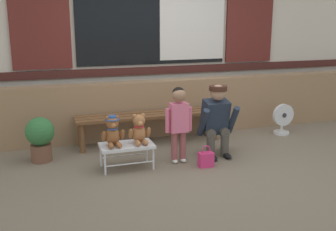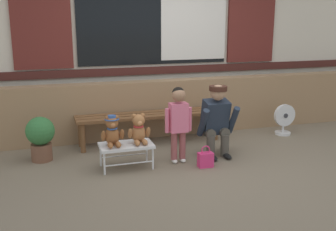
{
  "view_description": "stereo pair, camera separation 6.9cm",
  "coord_description": "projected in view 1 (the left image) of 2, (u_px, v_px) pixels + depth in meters",
  "views": [
    {
      "loc": [
        -1.78,
        -4.36,
        1.79
      ],
      "look_at": [
        -0.21,
        0.44,
        0.55
      ],
      "focal_mm": 43.3,
      "sensor_mm": 36.0,
      "label": 1
    },
    {
      "loc": [
        -1.72,
        -4.38,
        1.79
      ],
      "look_at": [
        -0.21,
        0.44,
        0.55
      ],
      "focal_mm": 43.3,
      "sensor_mm": 36.0,
      "label": 2
    }
  ],
  "objects": [
    {
      "name": "potted_plant",
      "position": [
        40.0,
        137.0,
        5.08
      ],
      "size": [
        0.36,
        0.36,
        0.57
      ],
      "color": "brown",
      "rests_on": "ground"
    },
    {
      "name": "child_standing",
      "position": [
        179.0,
        116.0,
        4.98
      ],
      "size": [
        0.35,
        0.18,
        0.96
      ],
      "color": "#994C4C",
      "rests_on": "ground"
    },
    {
      "name": "teddy_bear_with_hat",
      "position": [
        113.0,
        131.0,
        4.76
      ],
      "size": [
        0.28,
        0.27,
        0.36
      ],
      "color": "#93562D",
      "rests_on": "small_display_bench"
    },
    {
      "name": "shop_facade",
      "position": [
        151.0,
        23.0,
        6.38
      ],
      "size": [
        8.27,
        0.26,
        3.33
      ],
      "color": "beige",
      "rests_on": "ground"
    },
    {
      "name": "adult_crouching",
      "position": [
        216.0,
        120.0,
        5.26
      ],
      "size": [
        0.5,
        0.49,
        0.95
      ],
      "color": "#4C473D",
      "rests_on": "ground"
    },
    {
      "name": "handbag_on_ground",
      "position": [
        206.0,
        159.0,
        4.93
      ],
      "size": [
        0.18,
        0.11,
        0.27
      ],
      "color": "#E53370",
      "rests_on": "ground"
    },
    {
      "name": "wooden_bench_long",
      "position": [
        149.0,
        118.0,
        5.79
      ],
      "size": [
        2.1,
        0.4,
        0.44
      ],
      "color": "brown",
      "rests_on": "ground"
    },
    {
      "name": "floor_fan",
      "position": [
        283.0,
        119.0,
        6.27
      ],
      "size": [
        0.34,
        0.24,
        0.48
      ],
      "color": "silver",
      "rests_on": "ground"
    },
    {
      "name": "ground_plane",
      "position": [
        195.0,
        166.0,
        4.99
      ],
      "size": [
        60.0,
        60.0,
        0.0
      ],
      "primitive_type": "plane",
      "color": "#756651"
    },
    {
      "name": "teddy_bear_plain",
      "position": [
        139.0,
        130.0,
        4.86
      ],
      "size": [
        0.28,
        0.26,
        0.36
      ],
      "color": "#A86B3D",
      "rests_on": "small_display_bench"
    },
    {
      "name": "brick_low_wall",
      "position": [
        161.0,
        108.0,
        6.21
      ],
      "size": [
        8.1,
        0.25,
        0.85
      ],
      "primitive_type": "cube",
      "color": "#997551",
      "rests_on": "ground"
    },
    {
      "name": "small_display_bench",
      "position": [
        127.0,
        147.0,
        4.86
      ],
      "size": [
        0.64,
        0.36,
        0.3
      ],
      "color": "silver",
      "rests_on": "ground"
    }
  ]
}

